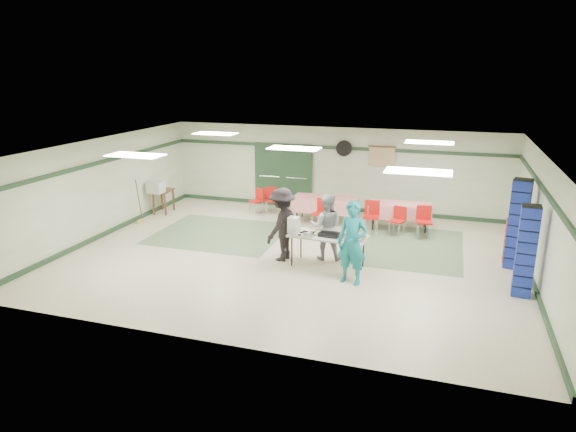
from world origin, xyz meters
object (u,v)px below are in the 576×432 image
(volunteer_grey, at_px, (326,227))
(broom, at_px, (139,200))
(volunteer_dark, at_px, (282,224))
(dining_table_b, at_px, (325,204))
(volunteer_teal, at_px, (352,243))
(chair_c, at_px, (424,218))
(dining_table_a, at_px, (400,210))
(chair_loose_a, at_px, (271,197))
(chair_loose_b, at_px, (258,198))
(chair_d, at_px, (321,210))
(crate_stack_red, at_px, (515,244))
(printer_table, at_px, (163,194))
(crate_stack_blue_b, at_px, (526,251))
(chair_a, at_px, (398,218))
(crate_stack_blue_a, at_px, (518,224))
(serving_table, at_px, (328,237))
(office_printer, at_px, (156,187))
(chair_b, at_px, (372,213))

(volunteer_grey, relative_size, broom, 1.22)
(volunteer_dark, xyz_separation_m, dining_table_b, (0.25, 3.40, -0.32))
(volunteer_teal, relative_size, chair_c, 2.09)
(dining_table_a, height_order, chair_loose_a, chair_loose_a)
(chair_loose_b, bearing_deg, chair_d, 6.41)
(crate_stack_red, xyz_separation_m, printer_table, (-10.30, 1.57, 0.07))
(crate_stack_blue_b, bearing_deg, volunteer_teal, -172.88)
(chair_c, xyz_separation_m, crate_stack_red, (2.16, -1.56, 0.01))
(chair_loose_b, relative_size, broom, 0.61)
(chair_a, bearing_deg, chair_d, -159.85)
(chair_loose_b, distance_m, printer_table, 3.05)
(chair_loose_a, relative_size, crate_stack_blue_a, 0.40)
(crate_stack_blue_a, distance_m, crate_stack_blue_b, 1.64)
(chair_a, bearing_deg, volunteer_dark, -111.04)
(volunteer_dark, relative_size, crate_stack_red, 1.63)
(serving_table, height_order, volunteer_grey, volunteer_grey)
(dining_table_b, height_order, office_printer, office_printer)
(volunteer_dark, xyz_separation_m, chair_a, (2.48, 2.82, -0.40))
(chair_b, bearing_deg, volunteer_teal, -89.77)
(chair_c, xyz_separation_m, office_printer, (-8.14, -0.38, 0.39))
(crate_stack_red, relative_size, crate_stack_blue_b, 0.57)
(chair_c, height_order, crate_stack_blue_a, crate_stack_blue_a)
(chair_loose_b, bearing_deg, broom, -119.44)
(chair_b, relative_size, printer_table, 1.11)
(volunteer_grey, height_order, chair_a, volunteer_grey)
(chair_d, bearing_deg, volunteer_grey, -55.16)
(chair_loose_b, bearing_deg, dining_table_b, 19.75)
(chair_d, bearing_deg, chair_loose_a, 169.73)
(dining_table_b, bearing_deg, office_printer, -171.59)
(crate_stack_red, bearing_deg, chair_c, 144.27)
(serving_table, xyz_separation_m, dining_table_a, (1.29, 3.51, -0.15))
(crate_stack_blue_a, xyz_separation_m, crate_stack_blue_b, (0.00, -1.64, -0.10))
(dining_table_b, relative_size, printer_table, 2.38)
(volunteer_dark, distance_m, chair_loose_b, 4.22)
(serving_table, distance_m, office_printer, 6.65)
(volunteer_grey, height_order, chair_d, volunteer_grey)
(chair_c, bearing_deg, dining_table_b, 159.04)
(serving_table, height_order, office_printer, office_printer)
(volunteer_teal, bearing_deg, volunteer_dark, 167.84)
(chair_loose_a, height_order, broom, broom)
(printer_table, bearing_deg, crate_stack_blue_a, -15.36)
(volunteer_dark, bearing_deg, office_printer, -104.30)
(chair_b, height_order, printer_table, chair_b)
(chair_d, height_order, office_printer, office_printer)
(crate_stack_blue_a, relative_size, crate_stack_red, 1.92)
(chair_b, distance_m, crate_stack_blue_b, 4.90)
(crate_stack_blue_a, height_order, printer_table, crate_stack_blue_a)
(serving_table, relative_size, dining_table_b, 0.96)
(dining_table_a, relative_size, dining_table_b, 0.94)
(crate_stack_blue_b, bearing_deg, crate_stack_blue_a, 90.00)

